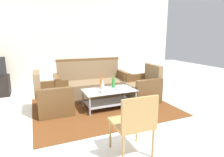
% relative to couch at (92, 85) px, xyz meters
% --- Properties ---
extents(ground_plane, '(14.00, 14.00, 0.00)m').
position_rel_couch_xyz_m(ground_plane, '(0.18, -1.46, -0.32)').
color(ground_plane, white).
extents(wall_back, '(6.52, 0.12, 2.80)m').
position_rel_couch_xyz_m(wall_back, '(0.18, 1.60, 1.08)').
color(wall_back, silver).
rests_on(wall_back, ground).
extents(rug, '(2.91, 2.29, 0.01)m').
position_rel_couch_xyz_m(rug, '(0.04, -0.75, -0.31)').
color(rug, brown).
rests_on(rug, ground).
extents(couch, '(1.82, 0.80, 0.96)m').
position_rel_couch_xyz_m(couch, '(0.00, 0.00, 0.00)').
color(couch, '#7F6647').
rests_on(couch, rug).
extents(armchair_left, '(0.71, 0.77, 0.85)m').
position_rel_couch_xyz_m(armchair_left, '(-1.00, -0.63, -0.03)').
color(armchair_left, '#7F6647').
rests_on(armchair_left, rug).
extents(armchair_right, '(0.71, 0.77, 0.85)m').
position_rel_couch_xyz_m(armchair_right, '(1.08, -0.69, -0.03)').
color(armchair_right, '#7F6647').
rests_on(armchair_right, rug).
extents(coffee_table, '(1.10, 0.60, 0.40)m').
position_rel_couch_xyz_m(coffee_table, '(0.14, -0.85, -0.04)').
color(coffee_table, silver).
rests_on(coffee_table, rug).
extents(bottle_orange, '(0.07, 0.07, 0.29)m').
position_rel_couch_xyz_m(bottle_orange, '(0.02, -0.69, 0.20)').
color(bottle_orange, '#D85919').
rests_on(bottle_orange, coffee_table).
extents(bottle_clear, '(0.08, 0.08, 0.26)m').
position_rel_couch_xyz_m(bottle_clear, '(-0.07, -1.00, 0.19)').
color(bottle_clear, silver).
rests_on(bottle_clear, coffee_table).
extents(bottle_green, '(0.07, 0.07, 0.28)m').
position_rel_couch_xyz_m(bottle_green, '(0.30, -0.71, 0.20)').
color(bottle_green, '#2D8C38').
rests_on(bottle_green, coffee_table).
extents(cup, '(0.08, 0.08, 0.10)m').
position_rel_couch_xyz_m(cup, '(0.30, -0.94, 0.14)').
color(cup, silver).
rests_on(cup, coffee_table).
extents(wicker_chair, '(0.49, 0.49, 0.84)m').
position_rel_couch_xyz_m(wicker_chair, '(-0.20, -2.54, 0.18)').
color(wicker_chair, '#AD844C').
rests_on(wicker_chair, ground).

